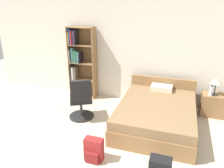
{
  "coord_description": "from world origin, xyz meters",
  "views": [
    {
      "loc": [
        0.93,
        -2.19,
        2.56
      ],
      "look_at": [
        -0.45,
        1.98,
        0.87
      ],
      "focal_mm": 35.0,
      "sensor_mm": 36.0,
      "label": 1
    }
  ],
  "objects_px": {
    "water_bottle": "(211,91)",
    "bookshelf": "(79,63)",
    "table_lamp": "(216,82)",
    "backpack_red": "(94,150)",
    "nightstand": "(213,105)",
    "bed": "(157,113)",
    "office_chair": "(81,101)"
  },
  "relations": [
    {
      "from": "water_bottle",
      "to": "bookshelf",
      "type": "bearing_deg",
      "value": 176.82
    },
    {
      "from": "bookshelf",
      "to": "table_lamp",
      "type": "distance_m",
      "value": 3.46
    },
    {
      "from": "backpack_red",
      "to": "table_lamp",
      "type": "bearing_deg",
      "value": 48.67
    },
    {
      "from": "nightstand",
      "to": "table_lamp",
      "type": "height_order",
      "value": "table_lamp"
    },
    {
      "from": "bed",
      "to": "nightstand",
      "type": "height_order",
      "value": "bed"
    },
    {
      "from": "bed",
      "to": "nightstand",
      "type": "xyz_separation_m",
      "value": [
        1.2,
        0.84,
        -0.01
      ]
    },
    {
      "from": "bookshelf",
      "to": "nightstand",
      "type": "height_order",
      "value": "bookshelf"
    },
    {
      "from": "water_bottle",
      "to": "nightstand",
      "type": "bearing_deg",
      "value": 44.21
    },
    {
      "from": "nightstand",
      "to": "water_bottle",
      "type": "relative_size",
      "value": 2.14
    },
    {
      "from": "nightstand",
      "to": "backpack_red",
      "type": "xyz_separation_m",
      "value": [
        -2.05,
        -2.34,
        -0.07
      ]
    },
    {
      "from": "table_lamp",
      "to": "backpack_red",
      "type": "xyz_separation_m",
      "value": [
        -2.04,
        -2.32,
        -0.66
      ]
    },
    {
      "from": "bed",
      "to": "table_lamp",
      "type": "bearing_deg",
      "value": 34.86
    },
    {
      "from": "backpack_red",
      "to": "bed",
      "type": "bearing_deg",
      "value": 60.16
    },
    {
      "from": "bookshelf",
      "to": "bed",
      "type": "height_order",
      "value": "bookshelf"
    },
    {
      "from": "office_chair",
      "to": "nightstand",
      "type": "relative_size",
      "value": 1.88
    },
    {
      "from": "office_chair",
      "to": "nightstand",
      "type": "height_order",
      "value": "office_chair"
    },
    {
      "from": "bed",
      "to": "nightstand",
      "type": "distance_m",
      "value": 1.46
    },
    {
      "from": "water_bottle",
      "to": "table_lamp",
      "type": "bearing_deg",
      "value": 42.75
    },
    {
      "from": "office_chair",
      "to": "table_lamp",
      "type": "bearing_deg",
      "value": 21.37
    },
    {
      "from": "office_chair",
      "to": "water_bottle",
      "type": "height_order",
      "value": "office_chair"
    },
    {
      "from": "bed",
      "to": "water_bottle",
      "type": "xyz_separation_m",
      "value": [
        1.09,
        0.74,
        0.38
      ]
    },
    {
      "from": "bookshelf",
      "to": "table_lamp",
      "type": "height_order",
      "value": "bookshelf"
    },
    {
      "from": "bed",
      "to": "backpack_red",
      "type": "height_order",
      "value": "bed"
    },
    {
      "from": "bookshelf",
      "to": "office_chair",
      "type": "distance_m",
      "value": 1.46
    },
    {
      "from": "nightstand",
      "to": "bed",
      "type": "bearing_deg",
      "value": -144.85
    },
    {
      "from": "bed",
      "to": "office_chair",
      "type": "relative_size",
      "value": 2.08
    },
    {
      "from": "bed",
      "to": "backpack_red",
      "type": "distance_m",
      "value": 1.72
    },
    {
      "from": "office_chair",
      "to": "table_lamp",
      "type": "height_order",
      "value": "office_chair"
    },
    {
      "from": "office_chair",
      "to": "table_lamp",
      "type": "relative_size",
      "value": 2.38
    },
    {
      "from": "table_lamp",
      "to": "backpack_red",
      "type": "bearing_deg",
      "value": -131.33
    },
    {
      "from": "office_chair",
      "to": "water_bottle",
      "type": "bearing_deg",
      "value": 20.55
    },
    {
      "from": "water_bottle",
      "to": "bed",
      "type": "bearing_deg",
      "value": -145.83
    }
  ]
}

